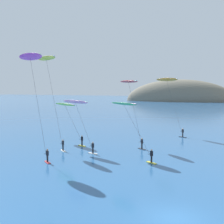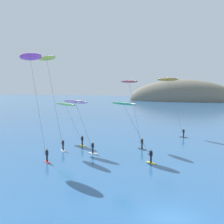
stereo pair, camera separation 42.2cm
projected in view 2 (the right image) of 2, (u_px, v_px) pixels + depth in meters
name	position (u px, v px, depth m)	size (l,w,h in m)	color
ground_plane	(172.00, 219.00, 19.49)	(600.00, 600.00, 0.00)	#285689
kitesurfer_lime	(66.00, 107.00, 47.48)	(8.42, 4.84, 6.69)	yellow
kitesurfer_green	(126.00, 108.00, 37.42)	(7.90, 4.94, 7.30)	yellow
kitesurfer_red	(130.00, 87.00, 44.35)	(6.15, 5.27, 10.41)	#2D2D33
kitesurfer_orange	(169.00, 84.00, 54.86)	(7.31, 5.46, 11.21)	#2D2D33
kitesurfer_yellow	(48.00, 65.00, 43.66)	(8.23, 5.35, 14.10)	silver
kitesurfer_pink	(77.00, 106.00, 40.93)	(7.14, 3.30, 7.46)	silver
kitesurfer_magenta	(31.00, 64.00, 36.04)	(7.05, 3.91, 13.60)	red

